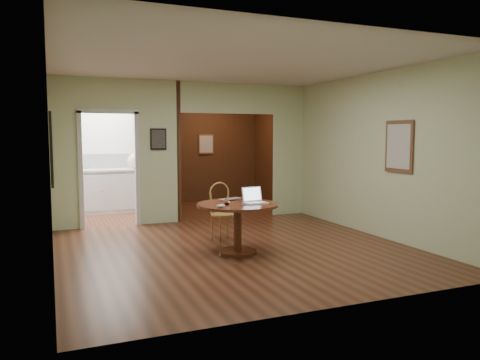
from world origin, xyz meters
name	(u,v)px	position (x,y,z in m)	size (l,w,h in m)	color
floor	(237,250)	(0.00, 0.00, 0.00)	(5.00, 5.00, 0.00)	#3E2011
room_shell	(158,154)	(-0.47, 3.10, 1.29)	(5.20, 7.50, 5.00)	silver
dining_table	(238,217)	(-0.08, -0.20, 0.53)	(1.15, 1.15, 0.72)	brown
chair	(222,208)	(0.02, 0.70, 0.51)	(0.44, 0.44, 0.92)	#A7843B
open_laptop	(254,199)	(0.16, -0.23, 0.78)	(0.34, 0.31, 0.22)	silver
closed_laptop	(233,200)	(-0.03, 0.09, 0.73)	(0.37, 0.23, 0.03)	silver
mouse	(221,206)	(-0.43, -0.49, 0.74)	(0.12, 0.06, 0.05)	silver
wine_glass	(227,202)	(-0.27, -0.29, 0.76)	(0.08, 0.08, 0.09)	white
pen	(244,205)	(-0.07, -0.41, 0.72)	(0.01, 0.01, 0.14)	navy
kitchen_cabinet	(108,191)	(-1.35, 4.20, 0.47)	(2.06, 0.60, 0.94)	silver
grocery_bag	(135,161)	(-0.75, 4.20, 1.11)	(0.33, 0.29, 0.33)	beige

